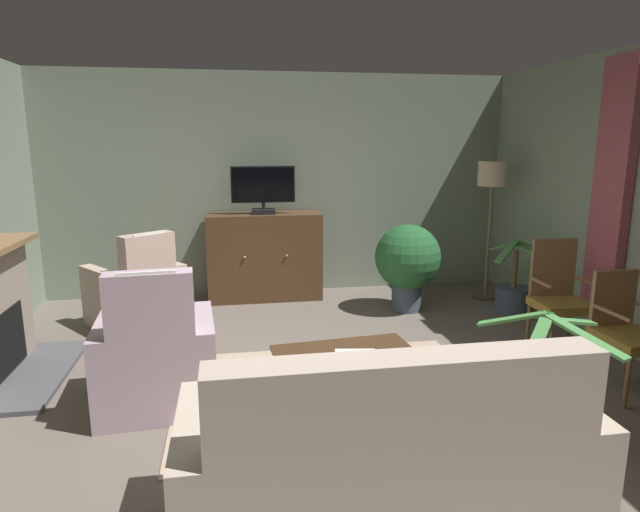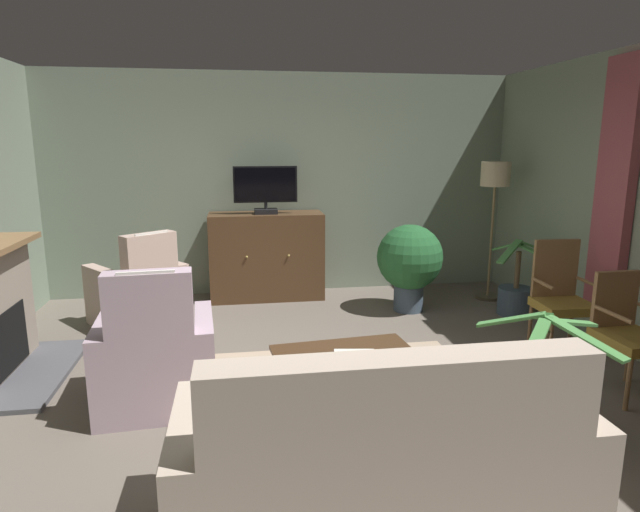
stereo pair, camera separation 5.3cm
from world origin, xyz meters
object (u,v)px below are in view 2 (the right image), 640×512
coffee_table (345,358)px  potted_plant_tall_palm_by_window (515,297)px  floor_lamp (495,188)px  folded_newspaper (355,355)px  armchair_near_window (156,361)px  tv_cabinet (267,258)px  side_chair_mid_row (561,295)px  side_chair_tucked_against_wall (627,331)px  cat (157,341)px  tv_remote (329,359)px  armchair_angled_to_table (139,294)px  potted_plant_small_fern_corner (410,260)px  sofa_floral (383,469)px  television (265,188)px  potted_plant_leafy_by_curtain (540,400)px

coffee_table → potted_plant_tall_palm_by_window: size_ratio=1.25×
potted_plant_tall_palm_by_window → floor_lamp: size_ratio=0.51×
folded_newspaper → floor_lamp: (2.28, 2.54, 0.97)m
armchair_near_window → coffee_table: bearing=-8.5°
tv_cabinet → side_chair_mid_row: size_ratio=1.34×
side_chair_tucked_against_wall → armchair_near_window: bearing=174.7°
floor_lamp → cat: bearing=-162.6°
tv_remote → folded_newspaper: size_ratio=0.57×
coffee_table → cat: (-1.54, 1.25, -0.25)m
coffee_table → folded_newspaper: 0.10m
potted_plant_tall_palm_by_window → armchair_near_window: bearing=-156.7°
armchair_angled_to_table → floor_lamp: 4.31m
potted_plant_small_fern_corner → tv_cabinet: bearing=153.8°
side_chair_mid_row → cat: side_chair_mid_row is taller
coffee_table → armchair_near_window: size_ratio=0.98×
tv_cabinet → armchair_angled_to_table: size_ratio=1.23×
folded_newspaper → sofa_floral: sofa_floral is taller
potted_plant_small_fern_corner → cat: (-2.73, -0.90, -0.48)m
television → side_chair_tucked_against_wall: television is taller
sofa_floral → armchair_angled_to_table: 3.90m
tv_cabinet → potted_plant_tall_palm_by_window: bearing=-22.1°
armchair_angled_to_table → cat: size_ratio=1.85×
side_chair_mid_row → potted_plant_small_fern_corner: 1.72m
side_chair_tucked_against_wall → floor_lamp: floor_lamp is taller
folded_newspaper → potted_plant_leafy_by_curtain: 1.29m
television → coffee_table: (0.41, -2.89, -1.02)m
armchair_angled_to_table → potted_plant_leafy_by_curtain: armchair_angled_to_table is taller
tv_cabinet → sofa_floral: tv_cabinet is taller
coffee_table → side_chair_mid_row: size_ratio=1.05×
side_chair_tucked_against_wall → cat: size_ratio=1.54×
television → floor_lamp: 2.78m
tv_remote → potted_plant_tall_palm_by_window: size_ratio=0.19×
side_chair_tucked_against_wall → potted_plant_tall_palm_by_window: 1.97m
folded_newspaper → television: bearing=107.5°
tv_cabinet → coffee_table: bearing=-82.1°
coffee_table → tv_remote: 0.20m
tv_cabinet → side_chair_tucked_against_wall: tv_cabinet is taller
potted_plant_small_fern_corner → floor_lamp: (1.15, 0.32, 0.78)m
armchair_angled_to_table → floor_lamp: size_ratio=0.67×
armchair_near_window → cat: size_ratio=1.82×
potted_plant_tall_palm_by_window → floor_lamp: bearing=91.1°
television → side_chair_mid_row: (2.62, -2.12, -0.85)m
coffee_table → folded_newspaper: folded_newspaper is taller
coffee_table → floor_lamp: (2.34, 2.47, 1.01)m
potted_plant_leafy_by_curtain → armchair_near_window: bearing=163.1°
sofa_floral → side_chair_mid_row: 3.13m
tv_cabinet → side_chair_tucked_against_wall: size_ratio=1.48×
potted_plant_leafy_by_curtain → side_chair_tucked_against_wall: bearing=25.2°
potted_plant_leafy_by_curtain → cat: size_ratio=1.41×
coffee_table → armchair_near_window: armchair_near_window is taller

